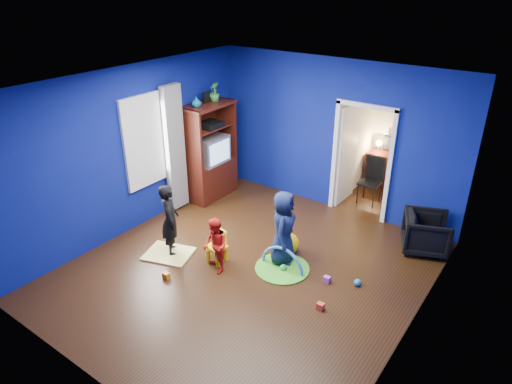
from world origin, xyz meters
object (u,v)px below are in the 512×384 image
Objects in this scene: folding_chair at (370,182)px; hopper_ball at (288,243)px; vase at (196,102)px; kid_chair at (217,248)px; crt_tv at (211,150)px; study_desk at (387,171)px; child_navy at (283,228)px; tv_armoire at (210,151)px; child_black at (170,220)px; armchair at (426,233)px; toddler_red at (215,246)px; play_mat at (282,268)px.

hopper_ball is at bearing -97.79° from folding_chair.
kid_chair is at bearing -41.95° from vase.
crt_tv is 3.83m from study_desk.
child_navy is 2.81m from tv_armoire.
child_black is 6.41× the size of vase.
study_desk is (2.82, 2.55, -0.60)m from tv_armoire.
crt_tv reaches higher than child_black.
hopper_ball is at bearing -10.10° from child_navy.
toddler_red reaches higher than armchair.
study_desk is at bearing 45.30° from vase.
armchair is 4.37m from tv_armoire.
child_navy reaches higher than kid_chair.
toddler_red is at bearing -102.39° from study_desk.
folding_chair is at bearing 33.83° from vase.
toddler_red is at bearing -136.33° from child_black.
tv_armoire is 2.13× the size of folding_chair.
tv_armoire is 3.28m from folding_chair.
toddler_red is at bearing -39.56° from kid_chair.
toddler_red is 2.96m from vase.
toddler_red is 1.03× the size of study_desk.
vase is (-2.53, 0.87, 1.44)m from child_navy.
vase is 1.08m from crt_tv.
tv_armoire reaches higher than crt_tv.
child_navy is 0.65m from play_mat.
vase reaches higher than crt_tv.
tv_armoire is 2.56m from kid_chair.
child_black is at bearing 96.28° from child_navy.
study_desk is at bearing 42.53° from crt_tv.
hopper_ball is (0.66, 1.08, -0.27)m from toddler_red.
toddler_red is at bearing -48.35° from crt_tv.
child_navy is 1.43× the size of play_mat.
vase reaches higher than tv_armoire.
tv_armoire reaches higher than toddler_red.
crt_tv is at bearing 43.35° from child_navy.
tv_armoire is at bearing 180.00° from crt_tv.
child_navy is 3.04m from vase.
study_desk reaches higher than play_mat.
kid_chair is at bearing -121.72° from child_black.
child_navy is 1.10m from toddler_red.
child_navy is (1.63, 0.86, 0.00)m from child_black.
armchair is 2.44m from child_navy.
play_mat is at bearing -22.01° from vase.
crt_tv is (-1.78, 2.00, 0.57)m from toddler_red.
play_mat is at bearing -92.51° from study_desk.
vase reaches higher than folding_chair.
study_desk is at bearing 87.49° from play_mat.
crt_tv is 1.93× the size of hopper_ball.
crt_tv is 3.11m from play_mat.
study_desk is at bearing 84.34° from hopper_ball.
folding_chair is at bearing 29.77° from crt_tv.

